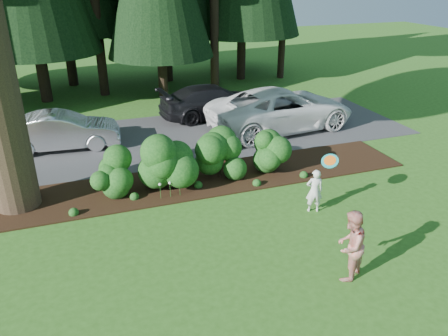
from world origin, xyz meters
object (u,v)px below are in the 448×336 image
car_silver_wagon (62,131)px  frisbee (330,161)px  child (314,191)px  car_dark_suv (214,101)px  car_white_suv (281,109)px  adult (350,246)px

car_silver_wagon → frisbee: size_ratio=8.42×
child → car_dark_suv: bearing=-72.9°
car_white_suv → adult: 9.99m
adult → frisbee: size_ratio=3.31×
child → adult: bearing=92.1°
car_white_suv → car_dark_suv: 3.39m
car_silver_wagon → child: car_silver_wagon is taller
child → frisbee: frisbee is taller
car_dark_suv → child: size_ratio=3.89×
car_dark_suv → frisbee: 9.49m
car_white_suv → child: size_ratio=4.89×
adult → car_silver_wagon: bearing=-93.8°
frisbee → car_white_suv: bearing=74.2°
car_white_suv → frisbee: 7.15m
frisbee → car_dark_suv: bearing=91.4°
car_dark_suv → child: 9.27m
car_white_suv → adult: bearing=155.8°
adult → frisbee: frisbee is taller
car_silver_wagon → car_dark_suv: car_dark_suv is taller
frisbee → car_silver_wagon: bearing=132.5°
child → adult: 2.97m
car_silver_wagon → car_white_suv: (8.89, -0.73, 0.18)m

